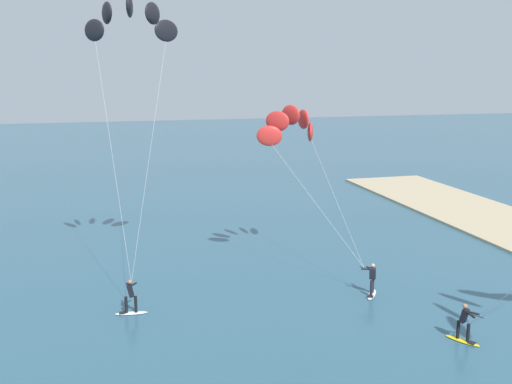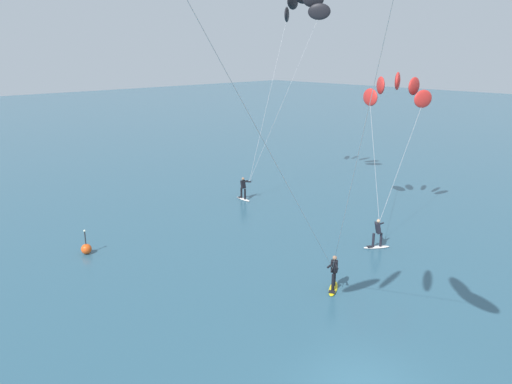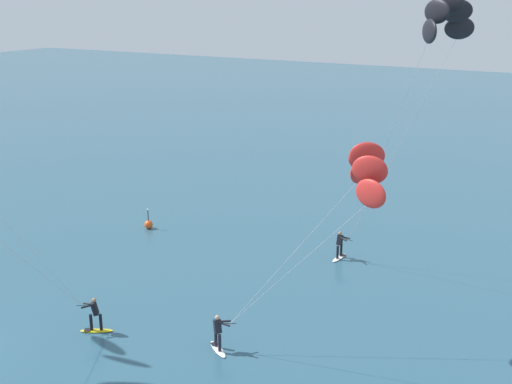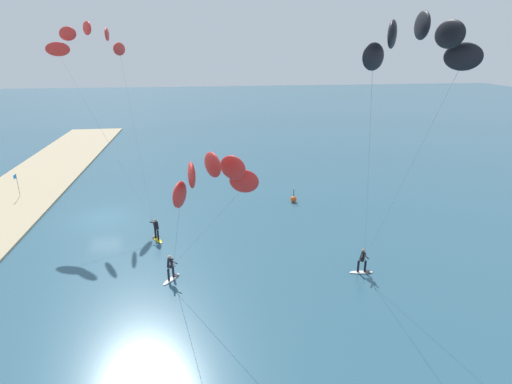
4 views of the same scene
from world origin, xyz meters
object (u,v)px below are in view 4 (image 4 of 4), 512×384
(kitesurfer_mid_water, at_px, (416,57))
(kitesurfer_far_out, at_px, (210,183))
(kitesurfer_nearshore, at_px, (90,45))
(marker_buoy, at_px, (294,199))
(beach_flag, at_px, (16,181))

(kitesurfer_mid_water, distance_m, kitesurfer_far_out, 10.12)
(kitesurfer_nearshore, bearing_deg, kitesurfer_mid_water, 40.32)
(kitesurfer_mid_water, distance_m, marker_buoy, 21.90)
(kitesurfer_far_out, relative_size, beach_flag, 4.22)
(kitesurfer_nearshore, relative_size, beach_flag, 7.05)
(kitesurfer_nearshore, bearing_deg, beach_flag, -99.64)
(kitesurfer_mid_water, bearing_deg, kitesurfer_far_out, -94.20)
(kitesurfer_nearshore, relative_size, kitesurfer_far_out, 1.67)
(kitesurfer_mid_water, height_order, beach_flag, kitesurfer_mid_water)
(kitesurfer_nearshore, xyz_separation_m, kitesurfer_mid_water, (20.86, 17.70, -0.57))
(kitesurfer_far_out, relative_size, marker_buoy, 6.74)
(kitesurfer_far_out, xyz_separation_m, beach_flag, (-21.68, -17.67, -6.12))
(kitesurfer_nearshore, relative_size, marker_buoy, 11.24)
(kitesurfer_mid_water, relative_size, marker_buoy, 10.77)
(kitesurfer_mid_water, xyz_separation_m, beach_flag, (-22.31, -26.28, -11.40))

